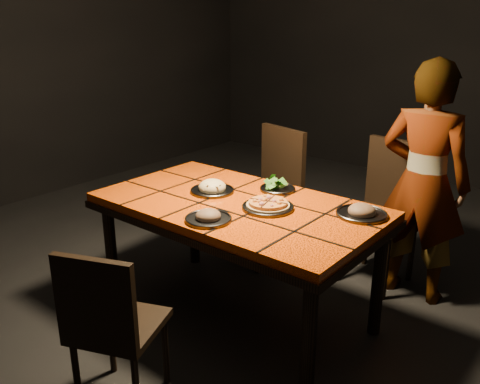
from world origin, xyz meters
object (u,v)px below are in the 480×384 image
Objects in this scene: dining_table at (238,215)px; plate_pasta at (212,188)px; chair_near at (109,321)px; chair_far_right at (387,202)px; chair_far_left at (271,185)px; diner at (424,183)px; plate_pizza at (268,206)px.

plate_pasta is (-0.23, 0.04, 0.10)m from dining_table.
chair_far_right is (0.41, 1.99, 0.08)m from chair_near.
chair_far_left reaches higher than chair_far_right.
diner reaches higher than plate_pasta.
chair_far_left is 0.83m from plate_pasta.
chair_near is at bearing 68.57° from diner.
chair_near is at bearing -98.78° from plate_pizza.
chair_near is 1.83m from chair_far_left.
plate_pizza is at bearing 6.49° from dining_table.
diner is at bearing -131.60° from chair_near.
diner is at bearing 60.91° from plate_pizza.
plate_pasta is at bearing 42.06° from diner.
chair_far_right is 0.63× the size of diner.
chair_near is (0.04, -0.95, -0.20)m from dining_table.
diner reaches higher than dining_table.
plate_pasta is (0.13, -0.79, 0.21)m from chair_far_left.
plate_pasta is (-0.42, 0.02, 0.01)m from plate_pizza.
chair_near is at bearing -96.14° from chair_far_right.
plate_pasta reaches higher than chair_near.
chair_far_left is 3.32× the size of plate_pizza.
chair_far_left is at bearing 4.34° from diner.
plate_pizza is at bearing -2.09° from plate_pasta.
dining_table is at bearing -9.37° from plate_pasta.
chair_near is 0.85× the size of chair_far_right.
chair_near reaches higher than plate_pizza.
chair_far_left is 1.01× the size of chair_far_right.
diner reaches higher than chair_near.
plate_pizza is (0.20, 0.02, 0.10)m from dining_table.
dining_table is 1.65× the size of chair_far_left.
chair_far_left reaches higher than chair_near.
chair_far_left is (-0.36, 0.83, -0.11)m from dining_table.
chair_near is at bearing -63.93° from chair_far_left.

